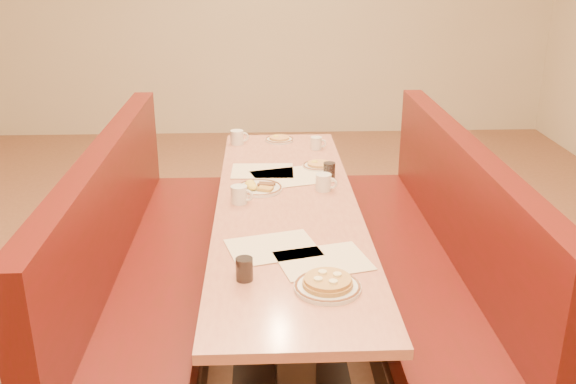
{
  "coord_description": "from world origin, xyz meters",
  "views": [
    {
      "loc": [
        -0.12,
        -2.95,
        1.94
      ],
      "look_at": [
        0.0,
        -0.1,
        0.85
      ],
      "focal_mm": 40.0,
      "sensor_mm": 36.0,
      "label": 1
    }
  ],
  "objects_px": {
    "coffee_mug_a": "(324,182)",
    "booth_left": "(145,276)",
    "booth_right": "(427,270)",
    "pancake_plate": "(328,285)",
    "diner_table": "(287,271)",
    "soda_tumbler_near": "(244,269)",
    "coffee_mug_c": "(317,143)",
    "coffee_mug_d": "(238,137)",
    "eggs_plate": "(258,187)",
    "soda_tumbler_mid": "(329,171)",
    "coffee_mug_b": "(240,194)"
  },
  "relations": [
    {
      "from": "coffee_mug_d",
      "to": "coffee_mug_b",
      "type": "bearing_deg",
      "value": -96.26
    },
    {
      "from": "booth_left",
      "to": "soda_tumbler_near",
      "type": "bearing_deg",
      "value": -55.12
    },
    {
      "from": "coffee_mug_a",
      "to": "booth_left",
      "type": "bearing_deg",
      "value": -145.11
    },
    {
      "from": "coffee_mug_a",
      "to": "coffee_mug_c",
      "type": "bearing_deg",
      "value": 112.2
    },
    {
      "from": "pancake_plate",
      "to": "soda_tumbler_mid",
      "type": "distance_m",
      "value": 1.23
    },
    {
      "from": "pancake_plate",
      "to": "soda_tumbler_near",
      "type": "distance_m",
      "value": 0.32
    },
    {
      "from": "coffee_mug_a",
      "to": "coffee_mug_d",
      "type": "relative_size",
      "value": 0.95
    },
    {
      "from": "booth_left",
      "to": "soda_tumbler_mid",
      "type": "xyz_separation_m",
      "value": [
        0.98,
        0.37,
        0.43
      ]
    },
    {
      "from": "coffee_mug_d",
      "to": "coffee_mug_a",
      "type": "bearing_deg",
      "value": -69.71
    },
    {
      "from": "booth_left",
      "to": "coffee_mug_a",
      "type": "relative_size",
      "value": 22.06
    },
    {
      "from": "pancake_plate",
      "to": "coffee_mug_a",
      "type": "xyz_separation_m",
      "value": [
        0.09,
        1.04,
        0.03
      ]
    },
    {
      "from": "booth_right",
      "to": "soda_tumbler_mid",
      "type": "height_order",
      "value": "booth_right"
    },
    {
      "from": "soda_tumbler_mid",
      "to": "diner_table",
      "type": "bearing_deg",
      "value": -124.02
    },
    {
      "from": "coffee_mug_c",
      "to": "soda_tumbler_near",
      "type": "relative_size",
      "value": 1.11
    },
    {
      "from": "coffee_mug_d",
      "to": "soda_tumbler_near",
      "type": "height_order",
      "value": "soda_tumbler_near"
    },
    {
      "from": "diner_table",
      "to": "coffee_mug_c",
      "type": "distance_m",
      "value": 1.03
    },
    {
      "from": "coffee_mug_a",
      "to": "coffee_mug_b",
      "type": "height_order",
      "value": "same"
    },
    {
      "from": "eggs_plate",
      "to": "coffee_mug_c",
      "type": "height_order",
      "value": "coffee_mug_c"
    },
    {
      "from": "diner_table",
      "to": "coffee_mug_a",
      "type": "xyz_separation_m",
      "value": [
        0.2,
        0.18,
        0.42
      ]
    },
    {
      "from": "booth_left",
      "to": "coffee_mug_c",
      "type": "distance_m",
      "value": 1.39
    },
    {
      "from": "coffee_mug_c",
      "to": "eggs_plate",
      "type": "bearing_deg",
      "value": -103.07
    },
    {
      "from": "coffee_mug_b",
      "to": "coffee_mug_c",
      "type": "height_order",
      "value": "coffee_mug_b"
    },
    {
      "from": "coffee_mug_c",
      "to": "soda_tumbler_mid",
      "type": "height_order",
      "value": "soda_tumbler_mid"
    },
    {
      "from": "coffee_mug_d",
      "to": "soda_tumbler_near",
      "type": "relative_size",
      "value": 1.3
    },
    {
      "from": "booth_left",
      "to": "coffee_mug_a",
      "type": "xyz_separation_m",
      "value": [
        0.93,
        0.18,
        0.43
      ]
    },
    {
      "from": "eggs_plate",
      "to": "soda_tumbler_mid",
      "type": "distance_m",
      "value": 0.42
    },
    {
      "from": "booth_right",
      "to": "coffee_mug_c",
      "type": "height_order",
      "value": "booth_right"
    },
    {
      "from": "soda_tumbler_near",
      "to": "booth_right",
      "type": "bearing_deg",
      "value": 39.72
    },
    {
      "from": "pancake_plate",
      "to": "coffee_mug_a",
      "type": "relative_size",
      "value": 2.22
    },
    {
      "from": "soda_tumbler_mid",
      "to": "coffee_mug_d",
      "type": "bearing_deg",
      "value": 127.67
    },
    {
      "from": "booth_left",
      "to": "coffee_mug_c",
      "type": "bearing_deg",
      "value": 43.7
    },
    {
      "from": "booth_left",
      "to": "eggs_plate",
      "type": "height_order",
      "value": "booth_left"
    },
    {
      "from": "booth_left",
      "to": "booth_right",
      "type": "bearing_deg",
      "value": 0.0
    },
    {
      "from": "coffee_mug_a",
      "to": "coffee_mug_b",
      "type": "xyz_separation_m",
      "value": [
        -0.43,
        -0.16,
        -0.0
      ]
    },
    {
      "from": "booth_right",
      "to": "pancake_plate",
      "type": "bearing_deg",
      "value": -125.82
    },
    {
      "from": "eggs_plate",
      "to": "soda_tumbler_near",
      "type": "relative_size",
      "value": 2.65
    },
    {
      "from": "diner_table",
      "to": "soda_tumbler_near",
      "type": "relative_size",
      "value": 27.24
    },
    {
      "from": "booth_left",
      "to": "coffee_mug_d",
      "type": "xyz_separation_m",
      "value": [
        0.46,
        1.04,
        0.44
      ]
    },
    {
      "from": "coffee_mug_a",
      "to": "coffee_mug_c",
      "type": "height_order",
      "value": "coffee_mug_a"
    },
    {
      "from": "coffee_mug_a",
      "to": "soda_tumbler_near",
      "type": "relative_size",
      "value": 1.23
    },
    {
      "from": "booth_left",
      "to": "coffee_mug_c",
      "type": "relative_size",
      "value": 24.6
    },
    {
      "from": "eggs_plate",
      "to": "coffee_mug_d",
      "type": "height_order",
      "value": "coffee_mug_d"
    },
    {
      "from": "coffee_mug_a",
      "to": "coffee_mug_c",
      "type": "xyz_separation_m",
      "value": [
        0.02,
        0.73,
        -0.01
      ]
    },
    {
      "from": "booth_left",
      "to": "eggs_plate",
      "type": "relative_size",
      "value": 10.27
    },
    {
      "from": "coffee_mug_c",
      "to": "coffee_mug_d",
      "type": "relative_size",
      "value": 0.85
    },
    {
      "from": "coffee_mug_a",
      "to": "soda_tumbler_near",
      "type": "distance_m",
      "value": 1.03
    },
    {
      "from": "coffee_mug_a",
      "to": "soda_tumbler_near",
      "type": "xyz_separation_m",
      "value": [
        -0.4,
        -0.95,
        -0.0
      ]
    },
    {
      "from": "coffee_mug_c",
      "to": "coffee_mug_b",
      "type": "bearing_deg",
      "value": -103.14
    },
    {
      "from": "coffee_mug_a",
      "to": "soda_tumbler_near",
      "type": "height_order",
      "value": "soda_tumbler_near"
    },
    {
      "from": "booth_right",
      "to": "coffee_mug_a",
      "type": "bearing_deg",
      "value": 161.39
    }
  ]
}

